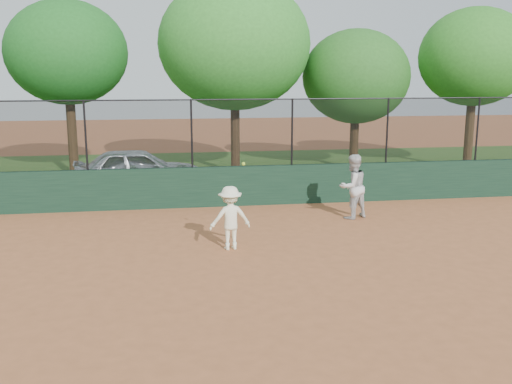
{
  "coord_description": "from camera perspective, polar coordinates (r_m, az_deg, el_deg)",
  "views": [
    {
      "loc": [
        -1.25,
        -10.71,
        3.93
      ],
      "look_at": [
        0.8,
        2.2,
        1.2
      ],
      "focal_mm": 40.0,
      "sensor_mm": 36.0,
      "label": 1
    }
  ],
  "objects": [
    {
      "name": "player_second",
      "position": [
        15.82,
        9.63,
        0.54
      ],
      "size": [
        1.06,
        0.95,
        1.78
      ],
      "primitive_type": "imported",
      "rotation": [
        0.0,
        0.0,
        3.54
      ],
      "color": "silver",
      "rests_on": "ground"
    },
    {
      "name": "back_wall",
      "position": [
        17.09,
        -4.65,
        0.52
      ],
      "size": [
        26.0,
        0.2,
        1.2
      ],
      "primitive_type": "cube",
      "color": "#193725",
      "rests_on": "ground"
    },
    {
      "name": "tree_4",
      "position": [
        25.09,
        21.05,
        12.46
      ],
      "size": [
        4.54,
        4.12,
        6.53
      ],
      "color": "#473019",
      "rests_on": "ground"
    },
    {
      "name": "grass_strip",
      "position": [
        23.08,
        -5.79,
        1.94
      ],
      "size": [
        36.0,
        12.0,
        0.01
      ],
      "primitive_type": "cube",
      "color": "#274A17",
      "rests_on": "ground"
    },
    {
      "name": "player_main",
      "position": [
        12.89,
        -2.6,
        -2.6
      ],
      "size": [
        1.0,
        0.77,
        2.06
      ],
      "color": "white",
      "rests_on": "ground"
    },
    {
      "name": "fence_assembly",
      "position": [
        16.84,
        -4.84,
        5.98
      ],
      "size": [
        26.0,
        0.06,
        2.0
      ],
      "color": "black",
      "rests_on": "back_wall"
    },
    {
      "name": "ground",
      "position": [
        11.48,
        -2.25,
        -8.24
      ],
      "size": [
        80.0,
        80.0,
        0.0
      ],
      "primitive_type": "plane",
      "color": "#AD6138",
      "rests_on": "ground"
    },
    {
      "name": "tree_1",
      "position": [
        22.96,
        -18.39,
        13.06
      ],
      "size": [
        4.49,
        4.08,
        6.63
      ],
      "color": "#462F18",
      "rests_on": "ground"
    },
    {
      "name": "tree_2",
      "position": [
        22.5,
        -2.16,
        14.55
      ],
      "size": [
        5.83,
        5.3,
        7.54
      ],
      "color": "#402A17",
      "rests_on": "ground"
    },
    {
      "name": "parked_car",
      "position": [
        19.86,
        -11.74,
        2.27
      ],
      "size": [
        4.43,
        2.17,
        1.46
      ],
      "primitive_type": "imported",
      "rotation": [
        0.0,
        0.0,
        1.68
      ],
      "color": "silver",
      "rests_on": "ground"
    },
    {
      "name": "tree_3",
      "position": [
        23.96,
        10.0,
        11.27
      ],
      "size": [
        4.41,
        4.01,
        5.7
      ],
      "color": "#3D2814",
      "rests_on": "ground"
    }
  ]
}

